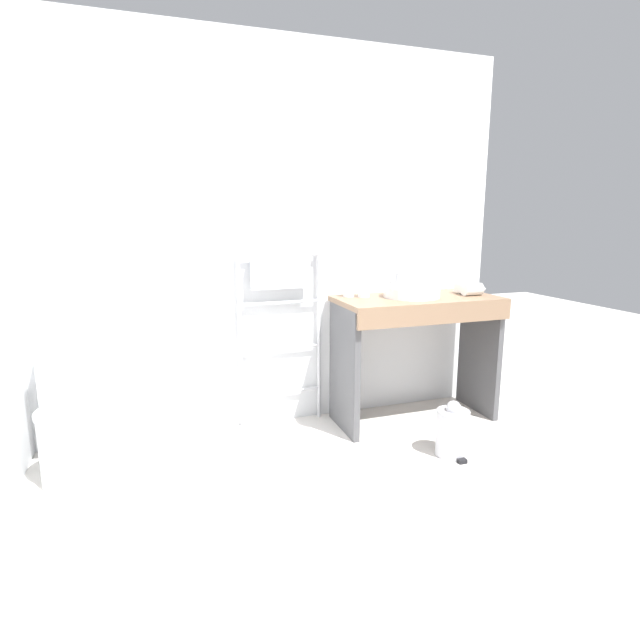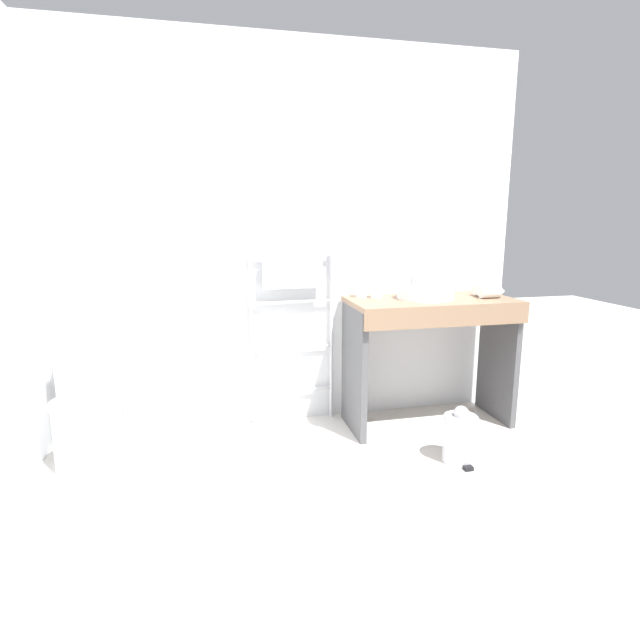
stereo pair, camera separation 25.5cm
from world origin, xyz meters
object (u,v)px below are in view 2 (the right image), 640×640
object	(u,v)px
sink_basin	(426,293)
trash_bin	(460,437)
hair_dryer	(490,291)
toilet	(90,408)
cup_near_wall	(361,289)
cup_near_edge	(376,290)
towel_radiator	(292,297)

from	to	relation	value
sink_basin	trash_bin	distance (m)	0.95
hair_dryer	trash_bin	size ratio (longest dim) A/B	0.53
hair_dryer	trash_bin	xyz separation A→B (m)	(-0.45, -0.51, -0.76)
toilet	hair_dryer	bearing A→B (deg)	0.87
toilet	cup_near_wall	distance (m)	1.80
cup_near_wall	trash_bin	world-z (taller)	cup_near_wall
cup_near_edge	hair_dryer	distance (m)	0.75
towel_radiator	cup_near_wall	bearing A→B (deg)	-8.57
towel_radiator	cup_near_edge	xyz separation A→B (m)	(0.54, -0.12, 0.05)
hair_dryer	towel_radiator	bearing A→B (deg)	167.66
cup_near_edge	hair_dryer	size ratio (longest dim) A/B	0.60
toilet	trash_bin	xyz separation A→B (m)	(2.06, -0.48, -0.18)
toilet	trash_bin	distance (m)	2.12
hair_dryer	cup_near_edge	bearing A→B (deg)	167.64
cup_near_wall	trash_bin	distance (m)	1.12
towel_radiator	sink_basin	size ratio (longest dim) A/B	3.18
sink_basin	cup_near_edge	distance (m)	0.32
towel_radiator	cup_near_edge	distance (m)	0.56
cup_near_edge	trash_bin	bearing A→B (deg)	-66.93
toilet	hair_dryer	world-z (taller)	hair_dryer
trash_bin	toilet	bearing A→B (deg)	167.00
sink_basin	hair_dryer	xyz separation A→B (m)	(0.43, -0.06, 0.00)
toilet	hair_dryer	size ratio (longest dim) A/B	4.39
toilet	towel_radiator	world-z (taller)	towel_radiator
sink_basin	toilet	bearing A→B (deg)	-177.33
towel_radiator	trash_bin	xyz separation A→B (m)	(0.83, -0.79, -0.73)
towel_radiator	hair_dryer	bearing A→B (deg)	-12.34
cup_near_edge	hair_dryer	world-z (taller)	cup_near_edge
toilet	cup_near_edge	bearing A→B (deg)	6.41
sink_basin	cup_near_edge	size ratio (longest dim) A/B	3.49
towel_radiator	sink_basin	bearing A→B (deg)	-14.61
sink_basin	trash_bin	xyz separation A→B (m)	(-0.02, -0.57, -0.76)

